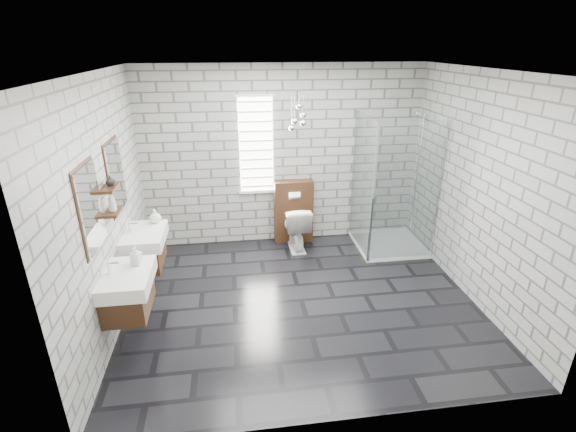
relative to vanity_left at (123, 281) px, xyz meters
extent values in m
cube|color=black|center=(1.91, 0.52, -0.77)|extent=(4.20, 3.60, 0.02)
cube|color=white|center=(1.91, 0.52, 1.95)|extent=(4.20, 3.60, 0.02)
cube|color=#9A9A95|center=(1.91, 2.33, 0.59)|extent=(4.20, 0.02, 2.70)
cube|color=#9A9A95|center=(1.91, -1.29, 0.59)|extent=(4.20, 0.02, 2.70)
cube|color=#9A9A95|center=(-0.20, 0.52, 0.59)|extent=(0.02, 3.60, 2.70)
cube|color=#9A9A95|center=(4.02, 0.52, 0.59)|extent=(0.02, 3.60, 2.70)
cube|color=#3F2413|center=(0.02, 0.00, -0.21)|extent=(0.42, 0.62, 0.30)
cube|color=silver|center=(0.22, 0.00, -0.18)|extent=(0.02, 0.35, 0.01)
cube|color=white|center=(0.04, 0.00, 0.02)|extent=(0.47, 0.70, 0.15)
cylinder|color=silver|center=(-0.11, 0.00, 0.15)|extent=(0.04, 0.04, 0.12)
cylinder|color=silver|center=(-0.06, 0.00, 0.20)|extent=(0.10, 0.02, 0.02)
cube|color=white|center=(-0.17, 0.00, 0.79)|extent=(0.03, 0.55, 0.80)
cube|color=#3F2413|center=(-0.19, 0.00, 0.79)|extent=(0.01, 0.59, 0.84)
cube|color=#3F2413|center=(0.02, 0.98, -0.21)|extent=(0.42, 0.62, 0.30)
cube|color=silver|center=(0.22, 0.98, -0.18)|extent=(0.02, 0.35, 0.01)
cube|color=white|center=(0.04, 0.98, 0.02)|extent=(0.47, 0.70, 0.15)
cylinder|color=silver|center=(-0.11, 0.98, 0.15)|extent=(0.04, 0.04, 0.12)
cylinder|color=silver|center=(-0.06, 0.98, 0.20)|extent=(0.10, 0.02, 0.02)
cube|color=white|center=(-0.17, 0.98, 0.79)|extent=(0.03, 0.55, 0.80)
cube|color=#3F2413|center=(-0.19, 0.98, 0.79)|extent=(0.01, 0.59, 0.84)
cube|color=#3F2413|center=(-0.12, 0.47, 0.56)|extent=(0.14, 0.30, 0.03)
cube|color=#3F2413|center=(-0.12, 0.47, 0.82)|extent=(0.14, 0.30, 0.03)
cube|color=white|center=(1.51, 2.30, 0.79)|extent=(0.50, 0.02, 1.40)
cube|color=white|center=(1.51, 2.29, 1.51)|extent=(0.56, 0.04, 0.04)
cube|color=white|center=(1.51, 2.29, 0.07)|extent=(0.56, 0.04, 0.04)
cube|color=white|center=(1.51, 2.28, 0.16)|extent=(0.48, 0.01, 0.02)
cube|color=white|center=(1.51, 2.28, 0.30)|extent=(0.48, 0.01, 0.02)
cube|color=white|center=(1.51, 2.28, 0.44)|extent=(0.48, 0.01, 0.02)
cube|color=white|center=(1.51, 2.28, 0.58)|extent=(0.48, 0.01, 0.02)
cube|color=white|center=(1.51, 2.28, 0.72)|extent=(0.48, 0.01, 0.02)
cube|color=white|center=(1.51, 2.28, 0.86)|extent=(0.48, 0.01, 0.02)
cube|color=white|center=(1.51, 2.28, 1.00)|extent=(0.48, 0.01, 0.02)
cube|color=white|center=(1.51, 2.28, 1.14)|extent=(0.48, 0.01, 0.02)
cube|color=white|center=(1.51, 2.28, 1.28)|extent=(0.48, 0.01, 0.03)
cube|color=white|center=(1.51, 2.28, 1.42)|extent=(0.48, 0.01, 0.03)
cube|color=#3F2413|center=(2.06, 2.22, -0.26)|extent=(0.60, 0.20, 1.00)
cube|color=silver|center=(2.06, 2.11, 0.04)|extent=(0.18, 0.01, 0.12)
cube|color=white|center=(3.51, 1.82, -0.73)|extent=(1.00, 1.00, 0.06)
cube|color=silver|center=(3.51, 1.33, 0.27)|extent=(1.00, 0.01, 2.00)
cube|color=silver|center=(3.02, 1.82, 0.27)|extent=(0.01, 1.00, 2.00)
cube|color=silver|center=(3.02, 1.33, 0.27)|extent=(0.03, 0.03, 2.00)
cube|color=silver|center=(3.99, 1.33, 0.27)|extent=(0.03, 0.03, 2.00)
cylinder|color=silver|center=(3.95, 2.02, 0.34)|extent=(0.02, 0.02, 1.80)
cylinder|color=silver|center=(3.87, 2.02, 1.26)|extent=(0.14, 0.14, 0.02)
sphere|color=silver|center=(2.01, 1.82, 1.22)|extent=(0.09, 0.09, 0.09)
cylinder|color=silver|center=(2.01, 1.82, 1.60)|extent=(0.01, 0.01, 0.68)
sphere|color=silver|center=(2.13, 1.86, 1.19)|extent=(0.09, 0.09, 0.09)
cylinder|color=silver|center=(2.13, 1.86, 1.59)|extent=(0.01, 0.01, 0.71)
sphere|color=silver|center=(2.09, 1.95, 1.40)|extent=(0.09, 0.09, 0.09)
cylinder|color=silver|center=(2.09, 1.95, 1.69)|extent=(0.01, 0.01, 0.50)
sphere|color=silver|center=(1.99, 1.94, 1.11)|extent=(0.09, 0.09, 0.09)
cylinder|color=silver|center=(1.99, 1.94, 1.55)|extent=(0.01, 0.01, 0.79)
sphere|color=silver|center=(2.14, 1.93, 1.28)|extent=(0.09, 0.09, 0.09)
cylinder|color=silver|center=(2.14, 1.93, 1.64)|extent=(0.01, 0.01, 0.61)
imported|color=white|center=(2.06, 1.97, -0.41)|extent=(0.40, 0.69, 0.70)
imported|color=#B2B2B2|center=(0.12, 0.15, 0.19)|extent=(0.11, 0.12, 0.20)
imported|color=#B2B2B2|center=(0.15, 1.23, 0.18)|extent=(0.18, 0.18, 0.18)
imported|color=#B2B2B2|center=(-0.11, 0.45, 0.68)|extent=(0.10, 0.10, 0.20)
imported|color=#B2B2B2|center=(-0.11, 0.53, 0.89)|extent=(0.12, 0.12, 0.10)
camera|label=1|loc=(1.14, -3.79, 2.21)|focal=26.00mm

